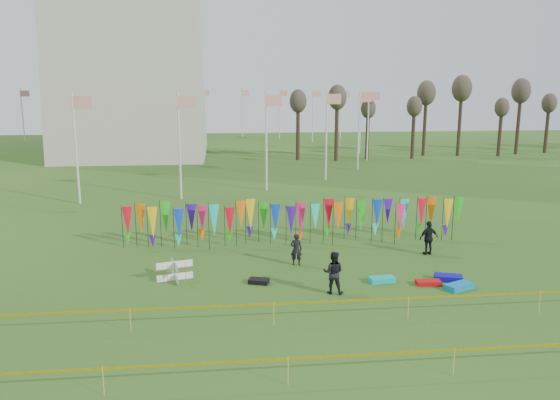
{
  "coord_description": "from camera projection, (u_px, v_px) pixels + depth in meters",
  "views": [
    {
      "loc": [
        -3.66,
        -20.28,
        8.44
      ],
      "look_at": [
        -0.81,
        6.0,
        2.9
      ],
      "focal_mm": 35.0,
      "sensor_mm": 36.0,
      "label": 1
    }
  ],
  "objects": [
    {
      "name": "kite_bag_red",
      "position": [
        428.0,
        283.0,
        23.59
      ],
      "size": [
        1.08,
        0.54,
        0.19
      ],
      "primitive_type": "cube",
      "rotation": [
        0.0,
        0.0,
        -0.06
      ],
      "color": "red",
      "rests_on": "ground"
    },
    {
      "name": "kite_bag_teal",
      "position": [
        459.0,
        286.0,
        23.09
      ],
      "size": [
        1.39,
        1.06,
        0.24
      ],
      "primitive_type": "cube",
      "rotation": [
        0.0,
        0.0,
        0.42
      ],
      "color": "#0C7BB0",
      "rests_on": "ground"
    },
    {
      "name": "kite_bag_blue",
      "position": [
        448.0,
        278.0,
        24.11
      ],
      "size": [
        1.32,
        0.96,
        0.25
      ],
      "primitive_type": "cube",
      "rotation": [
        0.0,
        0.0,
        -0.31
      ],
      "color": "#100AAB",
      "rests_on": "ground"
    },
    {
      "name": "caution_tape_near",
      "position": [
        321.0,
        303.0,
        19.63
      ],
      "size": [
        26.0,
        0.02,
        0.9
      ],
      "color": "#FFD905",
      "rests_on": "ground"
    },
    {
      "name": "person_right",
      "position": [
        429.0,
        238.0,
        27.67
      ],
      "size": [
        1.12,
        0.77,
        1.75
      ],
      "primitive_type": "imported",
      "rotation": [
        0.0,
        0.0,
        3.33
      ],
      "color": "black",
      "rests_on": "ground"
    },
    {
      "name": "flagpole_ring",
      "position": [
        135.0,
        123.0,
        66.26
      ],
      "size": [
        57.4,
        56.16,
        8.0
      ],
      "color": "silver",
      "rests_on": "ground"
    },
    {
      "name": "person_mid",
      "position": [
        333.0,
        272.0,
        22.49
      ],
      "size": [
        0.99,
        0.77,
        1.79
      ],
      "primitive_type": "imported",
      "rotation": [
        0.0,
        0.0,
        2.85
      ],
      "color": "black",
      "rests_on": "ground"
    },
    {
      "name": "ground",
      "position": [
        316.0,
        301.0,
        21.86
      ],
      "size": [
        160.0,
        160.0,
        0.0
      ],
      "primitive_type": "plane",
      "color": "#264A15",
      "rests_on": "ground"
    },
    {
      "name": "kite_bag_black",
      "position": [
        259.0,
        281.0,
        23.77
      ],
      "size": [
        0.98,
        0.75,
        0.2
      ],
      "primitive_type": "cube",
      "rotation": [
        0.0,
        0.0,
        -0.33
      ],
      "color": "black",
      "rests_on": "ground"
    },
    {
      "name": "person_left",
      "position": [
        296.0,
        249.0,
        26.06
      ],
      "size": [
        0.61,
        0.47,
        1.56
      ],
      "primitive_type": "imported",
      "rotation": [
        0.0,
        0.0,
        3.04
      ],
      "color": "black",
      "rests_on": "ground"
    },
    {
      "name": "caution_tape_far",
      "position": [
        346.0,
        357.0,
        15.71
      ],
      "size": [
        26.0,
        0.02,
        0.9
      ],
      "color": "#FFD905",
      "rests_on": "ground"
    },
    {
      "name": "tree_line",
      "position": [
        513.0,
        105.0,
        66.78
      ],
      "size": [
        53.92,
        1.92,
        7.84
      ],
      "color": "#3C291E",
      "rests_on": "ground"
    },
    {
      "name": "banner_row",
      "position": [
        296.0,
        218.0,
        29.48
      ],
      "size": [
        18.64,
        0.64,
        2.34
      ],
      "color": "black",
      "rests_on": "ground"
    },
    {
      "name": "box_kite",
      "position": [
        175.0,
        271.0,
        24.04
      ],
      "size": [
        0.81,
        0.81,
        0.9
      ],
      "rotation": [
        0.0,
        0.0,
        0.26
      ],
      "color": "red",
      "rests_on": "ground"
    },
    {
      "name": "kite_bag_turquoise",
      "position": [
        382.0,
        279.0,
        23.93
      ],
      "size": [
        1.16,
        0.67,
        0.22
      ],
      "primitive_type": "cube",
      "rotation": [
        0.0,
        0.0,
        0.11
      ],
      "color": "#0CB8AF",
      "rests_on": "ground"
    }
  ]
}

